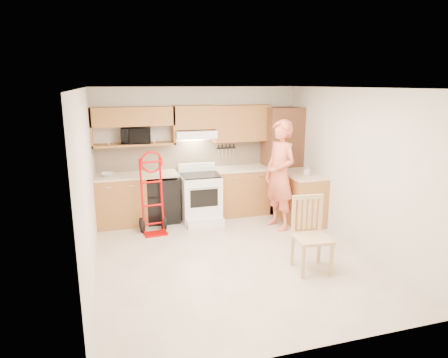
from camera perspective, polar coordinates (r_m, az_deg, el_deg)
name	(u,v)px	position (r m, az deg, el deg)	size (l,w,h in m)	color
floor	(233,257)	(6.09, 1.37, -11.29)	(4.00, 4.50, 0.02)	#C6B29A
ceiling	(234,87)	(5.52, 1.52, 13.15)	(4.00, 4.50, 0.02)	white
wall_back	(199,151)	(7.81, -3.69, 4.01)	(4.00, 0.02, 2.50)	beige
wall_front	(311,232)	(3.69, 12.44, -7.51)	(4.00, 0.02, 2.50)	beige
wall_left	(87,187)	(5.42, -19.22, -1.10)	(0.02, 4.50, 2.50)	beige
wall_right	(354,168)	(6.57, 18.37, 1.47)	(0.02, 4.50, 2.50)	beige
backsplash	(199,154)	(7.80, -3.65, 3.61)	(3.92, 0.03, 0.55)	beige
lower_cab_left	(121,201)	(7.50, -14.68, -3.11)	(0.90, 0.60, 0.90)	#A86F3B
dishwasher	(162,199)	(7.56, -8.99, -2.88)	(0.60, 0.60, 0.85)	black
lower_cab_right	(243,191)	(7.92, 2.77, -1.78)	(1.14, 0.60, 0.90)	#A86F3B
countertop_left	(136,175)	(7.40, -12.58, 0.54)	(1.50, 0.63, 0.04)	beige
countertop_right	(243,168)	(7.81, 2.81, 1.55)	(1.14, 0.63, 0.04)	beige
cab_return_right	(301,199)	(7.55, 11.04, -2.80)	(0.60, 1.00, 0.90)	#A86F3B
countertop_return	(302,174)	(7.43, 11.20, 0.68)	(0.63, 1.00, 0.04)	beige
pantry_tall	(281,160)	(8.09, 8.31, 2.78)	(0.70, 0.60, 2.10)	brown
upper_cab_left	(133,116)	(7.37, -13.09, 8.82)	(1.50, 0.33, 0.34)	#A86F3B
upper_shelf_mw	(134,144)	(7.43, -12.88, 4.91)	(1.50, 0.33, 0.04)	#A86F3B
upper_cab_center	(194,117)	(7.53, -4.37, 8.93)	(0.76, 0.33, 0.44)	#A86F3B
upper_cab_right	(241,123)	(7.80, 2.55, 8.08)	(1.14, 0.33, 0.70)	#A86F3B
range_hood	(195,134)	(7.50, -4.22, 6.53)	(0.76, 0.46, 0.14)	white
knife_strip	(226,151)	(7.90, 0.30, 4.07)	(0.40, 0.05, 0.29)	black
microwave	(136,135)	(7.41, -12.61, 6.18)	(0.52, 0.35, 0.29)	black
range	(201,194)	(7.43, -3.35, -2.20)	(0.72, 0.95, 1.06)	white
person	(280,175)	(7.03, 8.10, 0.56)	(0.71, 0.47, 1.96)	#D16044
hand_truck	(153,197)	(6.90, -10.25, -2.55)	(0.52, 0.47, 1.31)	#BD0403
dining_chair	(312,236)	(5.60, 12.68, -7.99)	(0.47, 0.51, 1.05)	tan
soap_bottle	(307,171)	(7.25, 11.93, 1.17)	(0.08, 0.08, 0.17)	white
bowl	(107,174)	(7.37, -16.54, 0.64)	(0.23, 0.23, 0.06)	white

